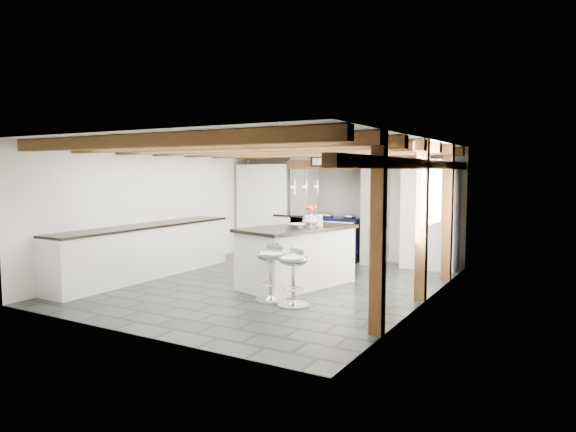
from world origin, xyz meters
The scene contains 6 objects.
ground centered at (0.00, 0.00, 0.00)m, with size 6.00×6.00×0.00m, color black.
room_shell centered at (-0.61, 1.42, 1.07)m, with size 6.00×6.03×6.00m.
range_cooker centered at (0.00, 2.68, 0.47)m, with size 1.00×0.63×0.99m.
kitchen_island centered at (0.42, 0.13, 0.49)m, with size 1.48×2.14×1.28m.
bar_stool_near centered at (1.00, -1.01, 0.52)m, with size 0.53×0.53×0.83m.
bar_stool_far centered at (0.59, -0.93, 0.53)m, with size 0.46×0.46×0.86m.
Camera 1 is at (4.39, -7.05, 1.85)m, focal length 32.00 mm.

